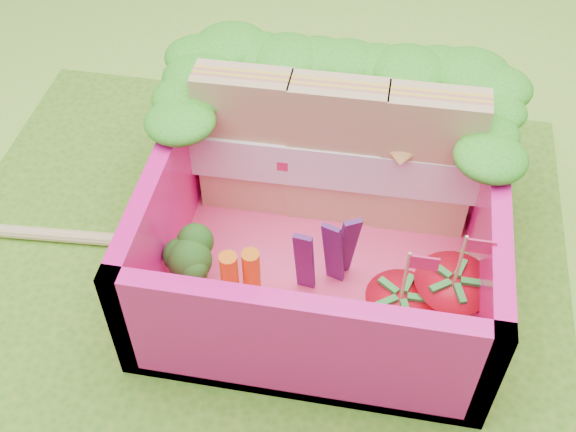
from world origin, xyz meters
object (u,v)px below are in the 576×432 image
(sandwich_stack, at_px, (336,153))
(strawberry_left, at_px, (397,317))
(strawberry_right, at_px, (448,304))
(broccoli, at_px, (189,260))
(bento_box, at_px, (325,216))

(sandwich_stack, xyz_separation_m, strawberry_left, (0.31, -0.62, -0.19))
(strawberry_left, xyz_separation_m, strawberry_right, (0.18, 0.08, 0.01))
(broccoli, xyz_separation_m, strawberry_left, (0.79, -0.08, -0.06))
(broccoli, xyz_separation_m, strawberry_right, (0.97, -0.00, -0.04))
(strawberry_left, height_order, strawberry_right, strawberry_right)
(bento_box, height_order, broccoli, bento_box)
(broccoli, relative_size, strawberry_right, 0.63)
(bento_box, bearing_deg, broccoli, -149.76)
(bento_box, relative_size, sandwich_stack, 1.08)
(strawberry_right, bearing_deg, bento_box, 150.37)
(sandwich_stack, height_order, strawberry_right, sandwich_stack)
(sandwich_stack, xyz_separation_m, broccoli, (-0.48, -0.53, -0.14))
(sandwich_stack, height_order, strawberry_left, sandwich_stack)
(broccoli, relative_size, strawberry_left, 0.67)
(bento_box, xyz_separation_m, sandwich_stack, (0.00, 0.26, 0.10))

